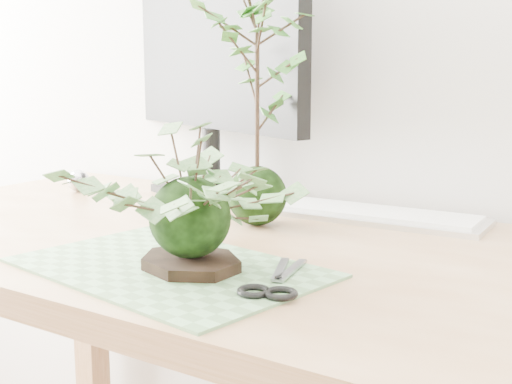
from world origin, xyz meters
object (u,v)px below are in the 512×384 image
ivy_kokedama (189,179)px  desk (287,305)px  monitor (213,54)px  keyboard (365,214)px  maple_kokedama (257,49)px

ivy_kokedama → desk: bearing=73.9°
desk → ivy_kokedama: (-0.05, -0.17, 0.21)m
desk → ivy_kokedama: bearing=-106.1°
desk → monitor: (-0.35, 0.29, 0.37)m
desk → keyboard: bearing=88.5°
maple_kokedama → monitor: size_ratio=0.78×
desk → monitor: 0.59m
keyboard → desk: bearing=-94.9°
monitor → desk: bearing=-19.2°
desk → monitor: size_ratio=2.97×
ivy_kokedama → keyboard: 0.44m
ivy_kokedama → monitor: 0.57m
monitor → maple_kokedama: bearing=-18.6°
desk → maple_kokedama: (-0.12, 0.11, 0.38)m
ivy_kokedama → maple_kokedama: maple_kokedama is taller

